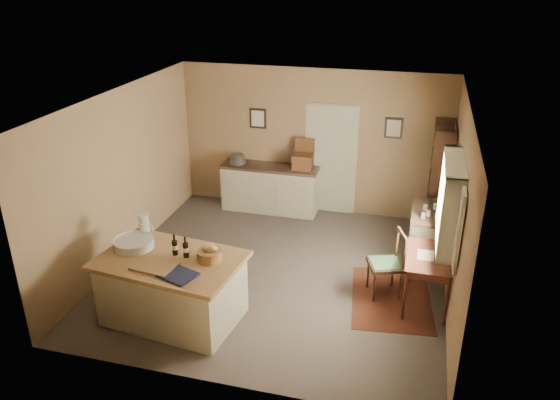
# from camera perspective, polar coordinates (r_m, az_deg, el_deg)

# --- Properties ---
(ground) EXTENTS (5.00, 5.00, 0.00)m
(ground) POSITION_cam_1_polar(r_m,az_deg,el_deg) (8.50, -0.24, -7.59)
(ground) COLOR brown
(ground) RESTS_ON ground
(wall_back) EXTENTS (5.00, 0.10, 2.70)m
(wall_back) POSITION_cam_1_polar(r_m,az_deg,el_deg) (10.17, 3.44, 6.12)
(wall_back) COLOR olive
(wall_back) RESTS_ON ground
(wall_front) EXTENTS (5.00, 0.10, 2.70)m
(wall_front) POSITION_cam_1_polar(r_m,az_deg,el_deg) (5.78, -6.81, -8.56)
(wall_front) COLOR olive
(wall_front) RESTS_ON ground
(wall_left) EXTENTS (0.10, 5.00, 2.70)m
(wall_left) POSITION_cam_1_polar(r_m,az_deg,el_deg) (8.83, -16.14, 2.41)
(wall_left) COLOR olive
(wall_left) RESTS_ON ground
(wall_right) EXTENTS (0.10, 5.00, 2.70)m
(wall_right) POSITION_cam_1_polar(r_m,az_deg,el_deg) (7.68, 18.06, -1.09)
(wall_right) COLOR olive
(wall_right) RESTS_ON ground
(ceiling) EXTENTS (5.00, 5.00, 0.00)m
(ceiling) POSITION_cam_1_polar(r_m,az_deg,el_deg) (7.47, -0.28, 10.41)
(ceiling) COLOR silver
(ceiling) RESTS_ON wall_back
(door) EXTENTS (0.97, 0.06, 2.11)m
(door) POSITION_cam_1_polar(r_m,az_deg,el_deg) (10.18, 5.30, 4.32)
(door) COLOR #B9B99B
(door) RESTS_ON ground
(framed_prints) EXTENTS (2.82, 0.02, 0.38)m
(framed_prints) POSITION_cam_1_polar(r_m,az_deg,el_deg) (10.01, 4.59, 8.01)
(framed_prints) COLOR black
(framed_prints) RESTS_ON ground
(window) EXTENTS (0.25, 1.99, 1.12)m
(window) POSITION_cam_1_polar(r_m,az_deg,el_deg) (7.41, 17.71, -0.25)
(window) COLOR beige
(window) RESTS_ON ground
(work_island) EXTENTS (1.95, 1.40, 1.20)m
(work_island) POSITION_cam_1_polar(r_m,az_deg,el_deg) (7.42, -11.24, -8.86)
(work_island) COLOR beige
(work_island) RESTS_ON ground
(sideboard) EXTENTS (1.84, 0.52, 1.18)m
(sideboard) POSITION_cam_1_polar(r_m,az_deg,el_deg) (10.36, -1.02, 1.38)
(sideboard) COLOR beige
(sideboard) RESTS_ON ground
(rug) EXTENTS (1.28, 1.72, 0.01)m
(rug) POSITION_cam_1_polar(r_m,az_deg,el_deg) (8.06, 11.53, -10.03)
(rug) COLOR #481C11
(rug) RESTS_ON ground
(writing_desk) EXTENTS (0.61, 1.00, 0.82)m
(writing_desk) POSITION_cam_1_polar(r_m,az_deg,el_deg) (7.72, 15.27, -6.23)
(writing_desk) COLOR #3E1D15
(writing_desk) RESTS_ON ground
(desk_chair) EXTENTS (0.58, 0.58, 0.97)m
(desk_chair) POSITION_cam_1_polar(r_m,az_deg,el_deg) (7.90, 10.92, -6.65)
(desk_chair) COLOR #331E14
(desk_chair) RESTS_ON ground
(right_cabinet) EXTENTS (0.59, 1.05, 0.99)m
(right_cabinet) POSITION_cam_1_polar(r_m,az_deg,el_deg) (8.88, 15.24, -3.69)
(right_cabinet) COLOR beige
(right_cabinet) RESTS_ON ground
(shelving_unit) EXTENTS (0.34, 0.89, 1.98)m
(shelving_unit) POSITION_cam_1_polar(r_m,az_deg,el_deg) (9.65, 16.57, 1.89)
(shelving_unit) COLOR #331E14
(shelving_unit) RESTS_ON ground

